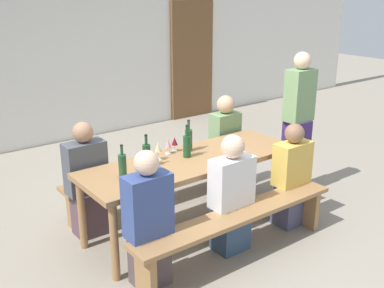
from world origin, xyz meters
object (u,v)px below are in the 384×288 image
(seated_guest_near_2, at_px, (291,178))
(seated_guest_far_0, at_px, (87,183))
(seated_guest_near_0, at_px, (148,223))
(wine_bottle_3, at_px, (189,140))
(seated_guest_far_1, at_px, (225,145))
(wine_glass_1, at_px, (168,144))
(standing_host, at_px, (297,127))
(tasting_table, at_px, (192,166))
(wooden_door, at_px, (192,60))
(wine_bottle_2, at_px, (122,165))
(wine_glass_0, at_px, (158,147))
(wine_bottle_0, at_px, (187,146))
(bench_far, at_px, (155,175))
(bench_near, at_px, (238,222))
(wine_glass_2, at_px, (175,142))
(seated_guest_near_1, at_px, (231,197))
(wine_bottle_1, at_px, (147,155))

(seated_guest_near_2, distance_m, seated_guest_far_0, 2.01)
(seated_guest_near_0, xyz_separation_m, seated_guest_near_2, (1.68, 0.00, -0.05))
(wine_bottle_3, height_order, seated_guest_far_1, seated_guest_far_1)
(wine_glass_1, relative_size, standing_host, 0.09)
(seated_guest_far_0, bearing_deg, tasting_table, 58.86)
(wooden_door, distance_m, wine_bottle_3, 4.05)
(wine_bottle_2, xyz_separation_m, wine_glass_0, (0.47, 0.16, 0.02))
(wine_glass_1, bearing_deg, wine_bottle_0, -62.08)
(bench_far, distance_m, wine_glass_0, 0.77)
(wine_glass_0, bearing_deg, seated_guest_far_0, 149.14)
(wine_glass_0, bearing_deg, seated_guest_near_0, -128.51)
(seated_guest_near_0, distance_m, standing_host, 2.37)
(bench_near, xyz_separation_m, wine_bottle_0, (-0.01, 0.74, 0.51))
(wooden_door, xyz_separation_m, seated_guest_near_2, (-1.73, -3.93, -0.55))
(bench_near, distance_m, seated_guest_far_1, 1.50)
(bench_near, distance_m, wine_glass_2, 1.07)
(bench_far, height_order, seated_guest_near_1, seated_guest_near_1)
(wine_bottle_1, xyz_separation_m, seated_guest_far_1, (1.33, 0.44, -0.31))
(bench_near, relative_size, seated_guest_near_0, 1.82)
(wine_glass_2, bearing_deg, standing_host, -11.81)
(bench_far, bearing_deg, bench_near, -90.00)
(wine_bottle_1, xyz_separation_m, seated_guest_far_0, (-0.41, 0.44, -0.32))
(wine_bottle_1, xyz_separation_m, wine_bottle_2, (-0.29, -0.07, -0.01))
(wine_glass_0, distance_m, seated_guest_far_0, 0.77)
(wine_bottle_1, distance_m, standing_host, 1.94)
(wine_bottle_2, height_order, seated_guest_near_1, seated_guest_near_1)
(bench_far, bearing_deg, seated_guest_far_1, -9.72)
(wine_bottle_1, xyz_separation_m, standing_host, (1.93, -0.12, -0.05))
(wine_glass_1, bearing_deg, seated_guest_near_2, -39.18)
(wine_glass_2, relative_size, seated_guest_near_0, 0.13)
(seated_guest_near_1, relative_size, standing_host, 0.67)
(bench_near, height_order, seated_guest_far_1, seated_guest_far_1)
(bench_far, relative_size, wine_bottle_0, 6.56)
(wine_bottle_1, bearing_deg, seated_guest_near_2, -24.85)
(bench_far, xyz_separation_m, seated_guest_far_0, (-0.87, -0.15, 0.18))
(wooden_door, bearing_deg, bench_near, -122.30)
(seated_guest_far_0, bearing_deg, bench_far, 99.81)
(wooden_door, bearing_deg, seated_guest_far_0, -140.12)
(wine_bottle_2, height_order, wine_glass_2, wine_bottle_2)
(bench_near, bearing_deg, wine_bottle_2, 137.75)
(seated_guest_near_0, bearing_deg, wine_glass_1, -42.91)
(wine_bottle_3, xyz_separation_m, wine_glass_2, (-0.12, 0.07, -0.02))
(wooden_door, distance_m, seated_guest_far_0, 4.52)
(standing_host, bearing_deg, wine_glass_1, -10.47)
(tasting_table, height_order, seated_guest_near_0, seated_guest_near_0)
(wine_bottle_2, height_order, seated_guest_far_0, seated_guest_far_0)
(wine_bottle_1, distance_m, wine_glass_0, 0.20)
(wine_glass_0, height_order, seated_guest_near_1, seated_guest_near_1)
(seated_guest_far_0, xyz_separation_m, seated_guest_far_1, (1.74, -0.00, 0.02))
(wine_glass_1, xyz_separation_m, seated_guest_near_0, (-0.72, -0.78, -0.30))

